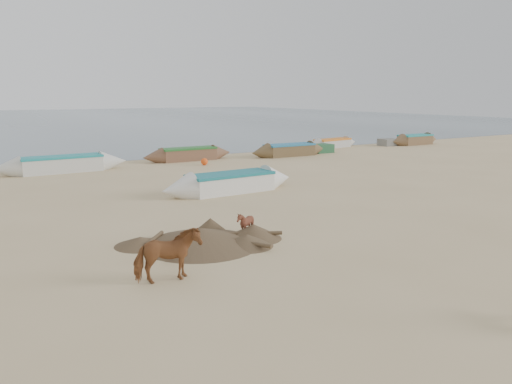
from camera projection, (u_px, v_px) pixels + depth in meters
ground at (327, 249)px, 14.41m from camera, size 140.00×140.00×0.00m
sea at (16, 121)px, 83.33m from camera, size 160.00×160.00×0.00m
cow_adult at (168, 255)px, 11.77m from camera, size 1.62×0.87×1.31m
calf_front at (245, 224)px, 15.58m from camera, size 0.87×0.81×0.82m
near_canoe at (231, 183)px, 22.64m from camera, size 6.78×1.76×0.88m
debris_pile at (201, 236)px, 14.79m from camera, size 3.80×3.80×0.49m
waterline_canoes at (122, 159)px, 30.83m from camera, size 59.19×4.46×0.95m
beach_clutter at (197, 157)px, 33.14m from camera, size 45.14×5.10×0.64m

